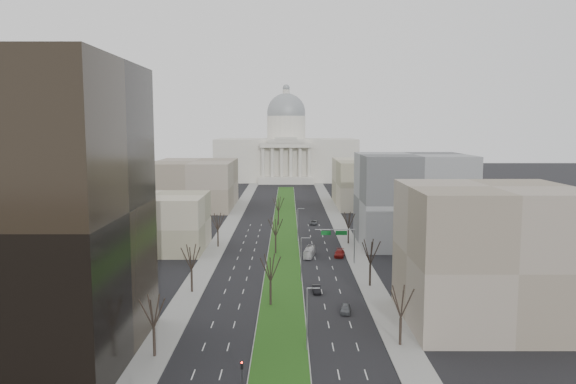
{
  "coord_description": "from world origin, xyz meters",
  "views": [
    {
      "loc": [
        1.07,
        -55.52,
        31.44
      ],
      "look_at": [
        1.05,
        105.05,
        12.45
      ],
      "focal_mm": 35.0,
      "sensor_mm": 36.0,
      "label": 1
    }
  ],
  "objects_px": {
    "car_grey_far": "(314,222)",
    "box_van": "(309,252)",
    "car_black": "(317,289)",
    "car_grey_near": "(346,309)",
    "car_red": "(339,253)"
  },
  "relations": [
    {
      "from": "car_grey_far",
      "to": "box_van",
      "type": "height_order",
      "value": "box_van"
    },
    {
      "from": "car_red",
      "to": "box_van",
      "type": "bearing_deg",
      "value": -168.44
    },
    {
      "from": "car_red",
      "to": "car_grey_far",
      "type": "height_order",
      "value": "car_red"
    },
    {
      "from": "car_red",
      "to": "car_grey_far",
      "type": "relative_size",
      "value": 1.18
    },
    {
      "from": "box_van",
      "to": "car_grey_far",
      "type": "bearing_deg",
      "value": 95.59
    },
    {
      "from": "car_grey_near",
      "to": "car_black",
      "type": "height_order",
      "value": "car_grey_near"
    },
    {
      "from": "car_red",
      "to": "car_grey_near",
      "type": "bearing_deg",
      "value": -83.88
    },
    {
      "from": "car_black",
      "to": "car_grey_near",
      "type": "bearing_deg",
      "value": -71.43
    },
    {
      "from": "car_black",
      "to": "car_grey_far",
      "type": "xyz_separation_m",
      "value": [
        2.79,
        73.87,
        -0.05
      ]
    },
    {
      "from": "car_red",
      "to": "box_van",
      "type": "relative_size",
      "value": 0.68
    },
    {
      "from": "car_grey_near",
      "to": "car_grey_far",
      "type": "distance_m",
      "value": 85.37
    },
    {
      "from": "car_grey_near",
      "to": "car_black",
      "type": "xyz_separation_m",
      "value": [
        -4.31,
        11.48,
        -0.01
      ]
    },
    {
      "from": "box_van",
      "to": "car_red",
      "type": "bearing_deg",
      "value": 11.18
    },
    {
      "from": "car_red",
      "to": "car_black",
      "type": "bearing_deg",
      "value": -93.49
    },
    {
      "from": "car_black",
      "to": "car_grey_far",
      "type": "height_order",
      "value": "car_black"
    }
  ]
}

